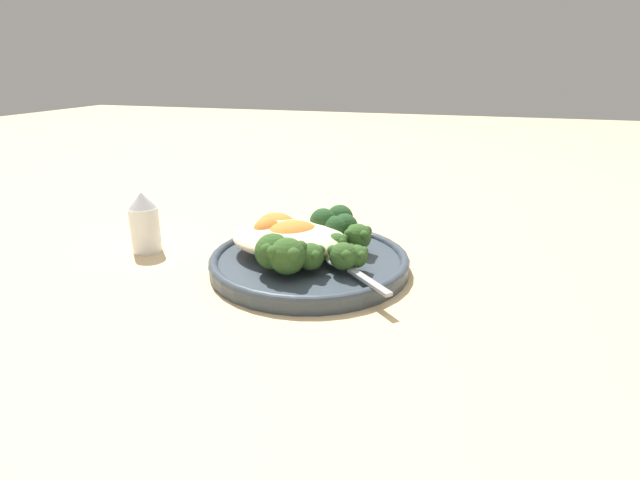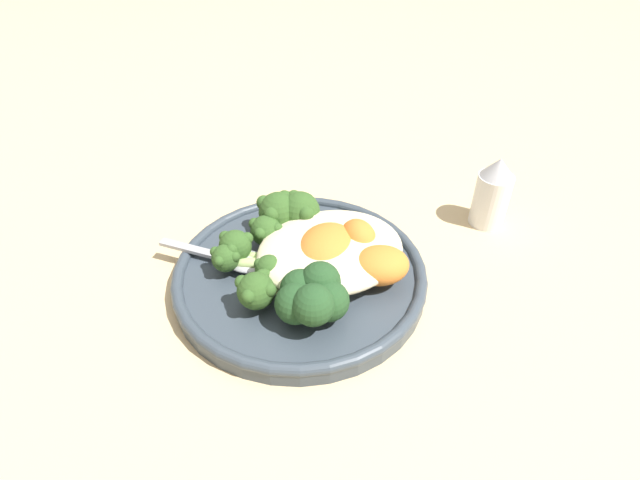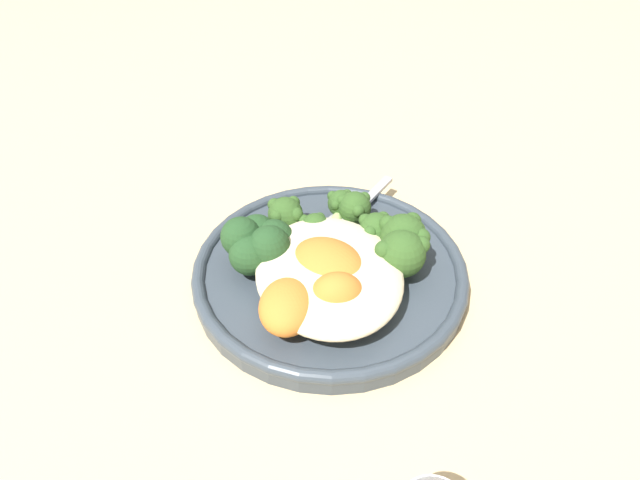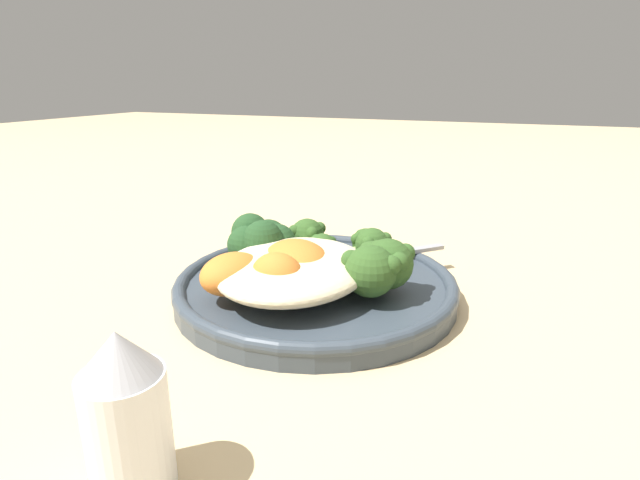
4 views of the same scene
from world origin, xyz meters
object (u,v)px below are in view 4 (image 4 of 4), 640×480
at_px(broccoli_stalk_0, 359,271).
at_px(broccoli_stalk_4, 350,249).
at_px(sweet_potato_chunk_1, 300,264).
at_px(kale_tuft, 261,239).
at_px(salt_shaker, 126,414).
at_px(quinoa_mound, 297,269).
at_px(broccoli_stalk_2, 353,261).
at_px(plate, 316,285).
at_px(broccoli_stalk_3, 360,249).
at_px(sweet_potato_chunk_0, 279,277).
at_px(sweet_potato_chunk_2, 232,274).
at_px(broccoli_stalk_6, 306,242).
at_px(spoon, 366,256).
at_px(broccoli_stalk_1, 378,264).
at_px(broccoli_stalk_5, 314,254).

xyz_separation_m(broccoli_stalk_0, broccoli_stalk_4, (0.07, 0.03, -0.01)).
height_order(sweet_potato_chunk_1, kale_tuft, kale_tuft).
bearing_deg(salt_shaker, quinoa_mound, 2.58).
xyz_separation_m(broccoli_stalk_4, kale_tuft, (-0.03, 0.08, 0.01)).
xyz_separation_m(quinoa_mound, broccoli_stalk_2, (0.04, -0.04, -0.00)).
bearing_deg(quinoa_mound, salt_shaker, -177.42).
xyz_separation_m(plate, broccoli_stalk_3, (0.04, -0.03, 0.02)).
bearing_deg(sweet_potato_chunk_0, broccoli_stalk_0, -54.98).
bearing_deg(plate, sweet_potato_chunk_2, 142.51).
relative_size(broccoli_stalk_0, broccoli_stalk_2, 1.14).
bearing_deg(broccoli_stalk_6, broccoli_stalk_2, -135.77).
bearing_deg(spoon, broccoli_stalk_4, 159.57).
height_order(sweet_potato_chunk_0, spoon, sweet_potato_chunk_0).
distance_m(broccoli_stalk_1, broccoli_stalk_5, 0.07).
height_order(broccoli_stalk_0, sweet_potato_chunk_1, broccoli_stalk_0).
height_order(quinoa_mound, salt_shaker, salt_shaker).
height_order(broccoli_stalk_0, broccoli_stalk_1, same).
bearing_deg(broccoli_stalk_2, broccoli_stalk_4, 89.06).
height_order(plate, sweet_potato_chunk_1, sweet_potato_chunk_1).
xyz_separation_m(broccoli_stalk_1, broccoli_stalk_4, (0.05, 0.04, -0.01)).
relative_size(broccoli_stalk_0, kale_tuft, 1.88).
relative_size(sweet_potato_chunk_0, salt_shaker, 0.52).
relative_size(plate, sweet_potato_chunk_2, 4.46).
xyz_separation_m(broccoli_stalk_1, spoon, (0.06, 0.03, -0.02)).
height_order(spoon, salt_shaker, salt_shaker).
distance_m(broccoli_stalk_2, broccoli_stalk_5, 0.04).
relative_size(broccoli_stalk_2, kale_tuft, 1.66).
height_order(broccoli_stalk_0, kale_tuft, kale_tuft).
height_order(plate, salt_shaker, salt_shaker).
relative_size(broccoli_stalk_0, broccoli_stalk_4, 1.19).
distance_m(broccoli_stalk_1, spoon, 0.07).
bearing_deg(plate, broccoli_stalk_5, 27.39).
bearing_deg(broccoli_stalk_4, sweet_potato_chunk_2, 176.38).
relative_size(broccoli_stalk_0, sweet_potato_chunk_1, 1.71).
height_order(broccoli_stalk_4, kale_tuft, kale_tuft).
relative_size(broccoli_stalk_3, broccoli_stalk_4, 0.96).
relative_size(quinoa_mound, broccoli_stalk_0, 1.19).
relative_size(broccoli_stalk_5, salt_shaker, 0.91).
relative_size(broccoli_stalk_3, sweet_potato_chunk_1, 1.38).
distance_m(broccoli_stalk_2, sweet_potato_chunk_0, 0.08).
xyz_separation_m(broccoli_stalk_0, sweet_potato_chunk_2, (-0.04, 0.10, -0.00)).
bearing_deg(spoon, broccoli_stalk_0, -122.45).
height_order(quinoa_mound, broccoli_stalk_2, same).
distance_m(sweet_potato_chunk_1, sweet_potato_chunk_2, 0.06).
distance_m(broccoli_stalk_5, sweet_potato_chunk_0, 0.08).
relative_size(broccoli_stalk_6, spoon, 1.05).
xyz_separation_m(quinoa_mound, salt_shaker, (-0.21, -0.01, 0.00)).
xyz_separation_m(plate, sweet_potato_chunk_1, (-0.03, 0.00, 0.03)).
xyz_separation_m(plate, broccoli_stalk_6, (0.04, 0.03, 0.03)).
xyz_separation_m(broccoli_stalk_3, sweet_potato_chunk_0, (-0.10, 0.03, 0.01)).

